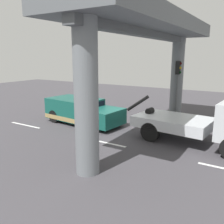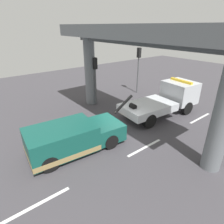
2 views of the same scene
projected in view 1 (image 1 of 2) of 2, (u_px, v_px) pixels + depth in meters
name	position (u px, v px, depth m)	size (l,w,h in m)	color
ground_plane	(125.00, 132.00, 14.31)	(60.00, 40.00, 0.10)	#423F44
lane_stripe_west	(25.00, 125.00, 15.47)	(2.60, 0.16, 0.01)	silver
lane_stripe_mid	(104.00, 142.00, 12.40)	(2.60, 0.16, 0.01)	silver
tow_truck_white	(211.00, 123.00, 11.55)	(7.33, 2.94, 2.46)	silver
towed_van_green	(81.00, 111.00, 15.81)	(5.37, 2.64, 1.58)	#145147
overpass_structure	(149.00, 35.00, 12.42)	(3.60, 12.66, 6.36)	slate
traffic_light_near	(178.00, 77.00, 16.87)	(0.39, 0.32, 3.97)	#515456
traffic_cone_orange	(138.00, 120.00, 15.69)	(0.50, 0.50, 0.60)	orange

